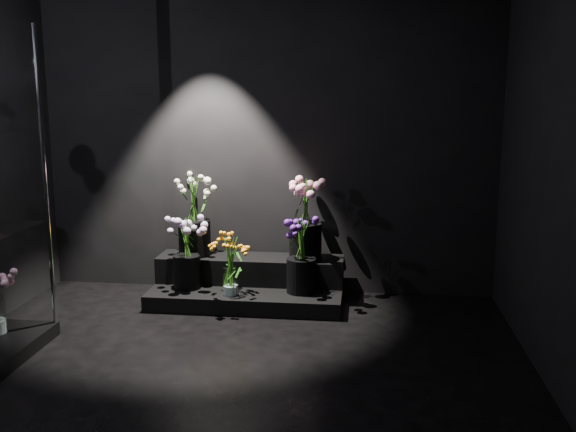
# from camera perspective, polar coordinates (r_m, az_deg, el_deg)

# --- Properties ---
(floor) EXTENTS (4.00, 4.00, 0.00)m
(floor) POSITION_cam_1_polar(r_m,az_deg,el_deg) (4.09, -6.21, -14.92)
(floor) COLOR black
(floor) RESTS_ON ground
(wall_back) EXTENTS (4.00, 0.00, 4.00)m
(wall_back) POSITION_cam_1_polar(r_m,az_deg,el_deg) (5.65, -1.92, 7.18)
(wall_back) COLOR black
(wall_back) RESTS_ON floor
(wall_front) EXTENTS (4.00, 0.00, 4.00)m
(wall_front) POSITION_cam_1_polar(r_m,az_deg,el_deg) (1.83, -21.35, -1.94)
(wall_front) COLOR black
(wall_front) RESTS_ON floor
(display_riser) EXTENTS (1.62, 0.72, 0.36)m
(display_riser) POSITION_cam_1_polar(r_m,az_deg,el_deg) (5.58, -3.51, -5.97)
(display_riser) COLOR black
(display_riser) RESTS_ON floor
(bouquet_orange_bells) EXTENTS (0.31, 0.31, 0.48)m
(bouquet_orange_bells) POSITION_cam_1_polar(r_m,az_deg,el_deg) (5.25, -5.16, -4.36)
(bouquet_orange_bells) COLOR white
(bouquet_orange_bells) RESTS_ON display_riser
(bouquet_lilac) EXTENTS (0.42, 0.42, 0.61)m
(bouquet_lilac) POSITION_cam_1_polar(r_m,az_deg,el_deg) (5.46, -9.02, -2.74)
(bouquet_lilac) COLOR black
(bouquet_lilac) RESTS_ON display_riser
(bouquet_purple) EXTENTS (0.37, 0.37, 0.63)m
(bouquet_purple) POSITION_cam_1_polar(r_m,az_deg,el_deg) (5.29, 1.20, -3.16)
(bouquet_purple) COLOR black
(bouquet_purple) RESTS_ON display_riser
(bouquet_cream_roses) EXTENTS (0.44, 0.44, 0.70)m
(bouquet_cream_roses) POSITION_cam_1_polar(r_m,az_deg,el_deg) (5.64, -8.37, 0.42)
(bouquet_cream_roses) COLOR black
(bouquet_cream_roses) RESTS_ON display_riser
(bouquet_pink_roses) EXTENTS (0.44, 0.44, 0.69)m
(bouquet_pink_roses) POSITION_cam_1_polar(r_m,az_deg,el_deg) (5.44, 1.57, -0.07)
(bouquet_pink_roses) COLOR black
(bouquet_pink_roses) RESTS_ON display_riser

